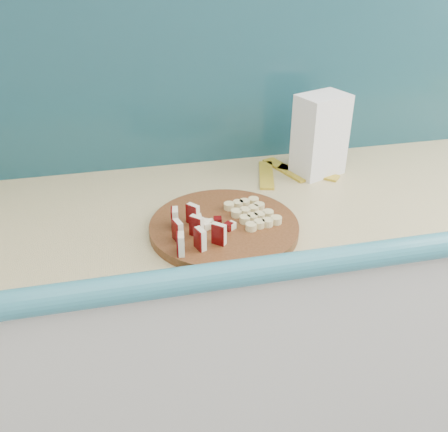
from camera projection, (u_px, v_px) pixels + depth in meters
name	position (u px, v px, depth m)	size (l,w,h in m)	color
kitchen_counter	(312.00, 319.00, 1.58)	(2.20, 0.63, 0.91)	beige
backsplash	(297.00, 73.00, 1.47)	(2.20, 0.02, 0.50)	teal
cutting_board	(224.00, 227.00, 1.18)	(0.35, 0.35, 0.02)	#40230D
apple_wedges	(191.00, 229.00, 1.10)	(0.11, 0.15, 0.05)	beige
apple_chunks	(216.00, 222.00, 1.16)	(0.05, 0.06, 0.02)	#F7EAC5
banana_slices	(252.00, 213.00, 1.20)	(0.11, 0.14, 0.02)	#CEBD7E
flour_bag	(320.00, 135.00, 1.41)	(0.14, 0.10, 0.23)	silver
banana_peel	(287.00, 172.00, 1.46)	(0.25, 0.21, 0.01)	gold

